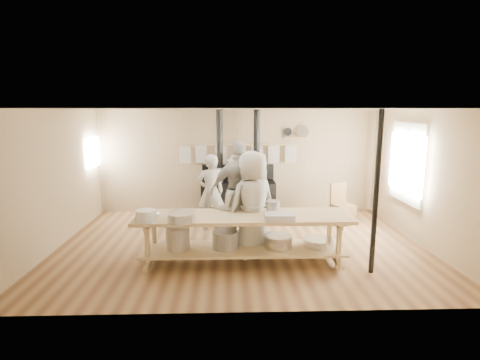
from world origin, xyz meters
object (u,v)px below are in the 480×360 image
at_px(cook_by_window, 239,185).
at_px(chair, 342,212).
at_px(roasting_pan, 279,217).
at_px(prep_table, 243,234).
at_px(cook_far_left, 211,192).
at_px(cook_right, 240,191).
at_px(cook_center, 253,204).
at_px(cook_left, 233,209).
at_px(stove, 238,194).

distance_m(cook_by_window, chair, 2.50).
bearing_deg(roasting_pan, prep_table, 151.97).
bearing_deg(cook_far_left, cook_right, 111.60).
relative_size(cook_center, roasting_pan, 4.04).
relative_size(chair, roasting_pan, 1.98).
bearing_deg(cook_by_window, cook_left, -67.51).
xyz_separation_m(cook_far_left, cook_right, (0.62, -0.74, 0.18)).
height_order(cook_by_window, roasting_pan, cook_by_window).
distance_m(prep_table, cook_by_window, 2.86).
relative_size(prep_table, cook_center, 1.90).
bearing_deg(prep_table, cook_center, 60.34).
distance_m(cook_center, cook_right, 0.88).
relative_size(prep_table, cook_far_left, 2.18).
height_order(cook_far_left, chair, cook_far_left).
xyz_separation_m(cook_left, cook_by_window, (0.17, 2.35, -0.02)).
bearing_deg(cook_center, cook_right, -106.76).
bearing_deg(cook_right, cook_by_window, -95.33).
distance_m(chair, roasting_pan, 3.15).
bearing_deg(chair, cook_center, -161.10).
relative_size(cook_right, cook_by_window, 1.26).
xyz_separation_m(stove, cook_by_window, (0.02, -0.17, 0.27)).
distance_m(cook_by_window, roasting_pan, 3.21).
xyz_separation_m(stove, cook_far_left, (-0.63, -1.08, 0.30)).
relative_size(stove, cook_far_left, 1.57).
height_order(cook_right, cook_by_window, cook_right).
xyz_separation_m(cook_left, cook_center, (0.34, -0.17, 0.13)).
bearing_deg(stove, cook_left, -93.46).
relative_size(cook_by_window, chair, 1.71).
distance_m(cook_left, cook_center, 0.40).
distance_m(cook_center, cook_by_window, 2.53).
bearing_deg(cook_far_left, roasting_pan, 99.90).
bearing_deg(stove, roasting_pan, -80.18).
height_order(cook_center, chair, cook_center).
xyz_separation_m(cook_left, roasting_pan, (0.73, -0.81, 0.08)).
distance_m(prep_table, chair, 3.25).
bearing_deg(cook_right, prep_table, 85.67).
height_order(prep_table, cook_right, cook_right).
xyz_separation_m(cook_far_left, cook_by_window, (0.65, 0.91, -0.03)).
bearing_deg(roasting_pan, cook_left, 131.96).
distance_m(cook_center, roasting_pan, 0.75).
bearing_deg(chair, stove, 139.49).
relative_size(cook_left, cook_center, 0.86).
bearing_deg(cook_by_window, prep_table, -63.77).
xyz_separation_m(cook_right, chair, (2.39, 1.00, -0.73)).
xyz_separation_m(cook_far_left, cook_center, (0.81, -1.61, 0.12)).
xyz_separation_m(cook_left, cook_right, (0.15, 0.69, 0.18)).
height_order(cook_far_left, cook_right, cook_right).
xyz_separation_m(cook_left, chair, (2.53, 1.69, -0.54)).
bearing_deg(cook_right, roasting_pan, 106.67).
xyz_separation_m(cook_far_left, roasting_pan, (1.20, -2.24, 0.08)).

